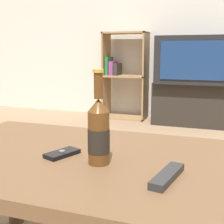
{
  "coord_description": "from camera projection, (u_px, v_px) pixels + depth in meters",
  "views": [
    {
      "loc": [
        0.45,
        -0.89,
        0.83
      ],
      "look_at": [
        0.05,
        0.25,
        0.6
      ],
      "focal_mm": 50.0,
      "sensor_mm": 36.0,
      "label": 1
    }
  ],
  "objects": [
    {
      "name": "cell_phone",
      "position": [
        62.0,
        153.0,
        1.02
      ],
      "size": [
        0.09,
        0.13,
        0.02
      ],
      "rotation": [
        0.0,
        0.0,
        -0.38
      ],
      "color": "black",
      "rests_on": "coffee_table"
    },
    {
      "name": "bookshelf",
      "position": [
        123.0,
        75.0,
        3.86
      ],
      "size": [
        0.53,
        0.3,
        1.06
      ],
      "color": "#99754C",
      "rests_on": "ground_plane"
    },
    {
      "name": "back_wall",
      "position": [
        186.0,
        11.0,
        3.68
      ],
      "size": [
        8.0,
        0.05,
        2.6
      ],
      "color": "beige",
      "rests_on": "ground_plane"
    },
    {
      "name": "tv_stand",
      "position": [
        193.0,
        104.0,
        3.57
      ],
      "size": [
        0.89,
        0.41,
        0.48
      ],
      "color": "#28231E",
      "rests_on": "ground_plane"
    },
    {
      "name": "beer_bottle",
      "position": [
        99.0,
        132.0,
        0.93
      ],
      "size": [
        0.07,
        0.07,
        0.29
      ],
      "color": "#563314",
      "rests_on": "coffee_table"
    },
    {
      "name": "television",
      "position": [
        195.0,
        60.0,
        3.47
      ],
      "size": [
        0.83,
        0.58,
        0.51
      ],
      "color": "black",
      "rests_on": "tv_stand"
    },
    {
      "name": "remote_control",
      "position": [
        167.0,
        176.0,
        0.83
      ],
      "size": [
        0.07,
        0.18,
        0.02
      ],
      "rotation": [
        0.0,
        0.0,
        -0.18
      ],
      "color": "#282828",
      "rests_on": "coffee_table"
    },
    {
      "name": "coffee_table",
      "position": [
        74.0,
        176.0,
        1.05
      ],
      "size": [
        1.05,
        0.69,
        0.5
      ],
      "color": "brown",
      "rests_on": "ground_plane"
    }
  ]
}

